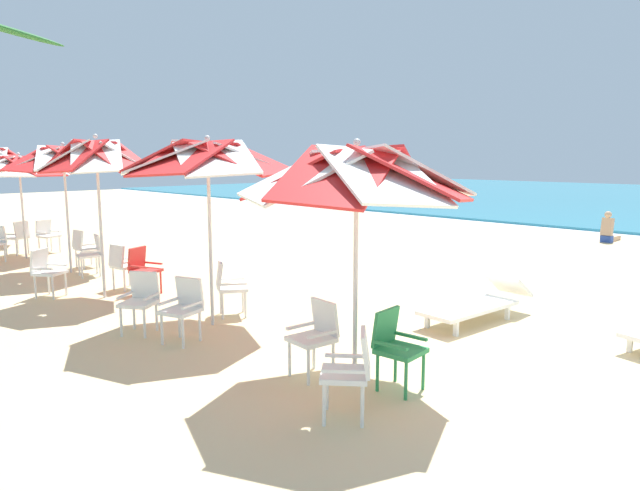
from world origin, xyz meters
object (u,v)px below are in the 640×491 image
beach_umbrella_4 (19,167)px  plastic_chair_13 (18,236)px  plastic_chair_0 (316,333)px  plastic_chair_7 (123,264)px  beach_umbrella_0 (357,175)px  plastic_chair_4 (141,298)px  plastic_chair_1 (396,344)px  beachgoer_seated (609,232)px  plastic_chair_5 (228,285)px  plastic_chair_11 (47,234)px  beach_umbrella_1 (208,159)px  sun_lounger_1 (477,303)px  plastic_chair_10 (84,246)px  plastic_chair_2 (351,369)px  plastic_chair_9 (92,253)px  plastic_chair_6 (46,270)px  beach_umbrella_2 (97,158)px  plastic_chair_3 (184,306)px  plastic_chair_8 (143,267)px  beach_umbrella_3 (64,160)px

beach_umbrella_4 → plastic_chair_13: (-0.64, 0.03, -1.75)m
plastic_chair_0 → plastic_chair_7: same height
beach_umbrella_4 → beach_umbrella_0: bearing=0.6°
plastic_chair_4 → plastic_chair_1: bearing=15.5°
plastic_chair_1 → beachgoer_seated: size_ratio=0.94×
beach_umbrella_0 → plastic_chair_5: 3.70m
plastic_chair_11 → plastic_chair_5: bearing=-0.2°
beach_umbrella_1 → sun_lounger_1: bearing=49.2°
beach_umbrella_1 → plastic_chair_10: size_ratio=3.21×
beach_umbrella_0 → beach_umbrella_1: beach_umbrella_1 is taller
plastic_chair_2 → plastic_chair_10: size_ratio=1.00×
plastic_chair_11 → plastic_chair_13: same height
plastic_chair_1 → beach_umbrella_4: 11.57m
beach_umbrella_1 → plastic_chair_9: bearing=178.2°
plastic_chair_2 → plastic_chair_4: same height
sun_lounger_1 → plastic_chair_6: bearing=-145.5°
plastic_chair_0 → beach_umbrella_2: bearing=-177.6°
sun_lounger_1 → beach_umbrella_4: bearing=-163.2°
plastic_chair_3 → plastic_chair_11: 9.03m
beach_umbrella_1 → beach_umbrella_2: size_ratio=0.97×
plastic_chair_2 → plastic_chair_13: bearing=177.3°
plastic_chair_1 → beach_umbrella_1: beach_umbrella_1 is taller
plastic_chair_8 → plastic_chair_13: 6.21m
beach_umbrella_4 → plastic_chair_10: bearing=14.1°
beach_umbrella_2 → plastic_chair_8: 2.07m
plastic_chair_11 → plastic_chair_6: bearing=-18.3°
plastic_chair_8 → plastic_chair_10: 3.31m
beach_umbrella_3 → plastic_chair_11: size_ratio=3.23×
beach_umbrella_0 → plastic_chair_10: beach_umbrella_0 is taller
beach_umbrella_0 → plastic_chair_6: (-6.47, -1.10, -1.79)m
beach_umbrella_1 → plastic_chair_3: bearing=-60.6°
plastic_chair_10 → beach_umbrella_3: bearing=-51.6°
plastic_chair_1 → plastic_chair_11: (-11.93, 0.37, 0.00)m
beach_umbrella_3 → sun_lounger_1: size_ratio=1.28×
plastic_chair_7 → plastic_chair_10: same height
beach_umbrella_0 → plastic_chair_10: bearing=177.1°
plastic_chair_0 → plastic_chair_13: same height
plastic_chair_10 → beach_umbrella_2: bearing=-15.3°
plastic_chair_8 → beach_umbrella_4: beach_umbrella_4 is taller
beach_umbrella_2 → plastic_chair_6: size_ratio=3.32×
plastic_chair_4 → plastic_chair_7: bearing=160.0°
beach_umbrella_4 → plastic_chair_11: (-0.49, 0.68, -1.75)m
beach_umbrella_1 → plastic_chair_9: (-4.78, 0.15, -1.94)m
plastic_chair_6 → plastic_chair_11: 5.32m
plastic_chair_0 → sun_lounger_1: 3.27m
beach_umbrella_3 → plastic_chair_11: 3.69m
plastic_chair_7 → beach_umbrella_3: 3.04m
plastic_chair_8 → plastic_chair_7: bearing=-170.7°
beach_umbrella_1 → plastic_chair_10: 6.13m
plastic_chair_0 → plastic_chair_10: size_ratio=1.00×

